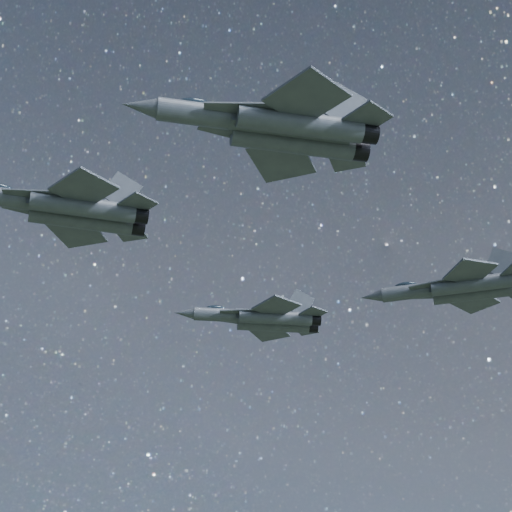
{
  "coord_description": "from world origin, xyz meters",
  "views": [
    {
      "loc": [
        -2.83,
        -63.08,
        113.92
      ],
      "look_at": [
        0.6,
        4.17,
        152.38
      ],
      "focal_mm": 60.0,
      "sensor_mm": 36.0,
      "label": 1
    }
  ],
  "objects": [
    {
      "name": "jet_right",
      "position": [
        1.26,
        -12.4,
        154.09
      ],
      "size": [
        20.1,
        13.93,
        5.05
      ],
      "rotation": [
        0.0,
        0.0,
        0.16
      ],
      "color": "#394048"
    },
    {
      "name": "jet_slot",
      "position": [
        19.27,
        4.92,
        150.02
      ],
      "size": [
        15.77,
        10.57,
        3.99
      ],
      "rotation": [
        0.0,
        0.0,
        -0.32
      ],
      "color": "#394048"
    },
    {
      "name": "jet_lead",
      "position": [
        -16.39,
        0.93,
        154.9
      ],
      "size": [
        19.22,
        13.18,
        4.82
      ],
      "rotation": [
        0.0,
        0.0,
        0.21
      ],
      "color": "#394048"
    },
    {
      "name": "jet_left",
      "position": [
        2.29,
        23.4,
        155.32
      ],
      "size": [
        17.02,
        12.03,
        4.31
      ],
      "rotation": [
        0.0,
        0.0,
        0.06
      ],
      "color": "#394048"
    }
  ]
}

